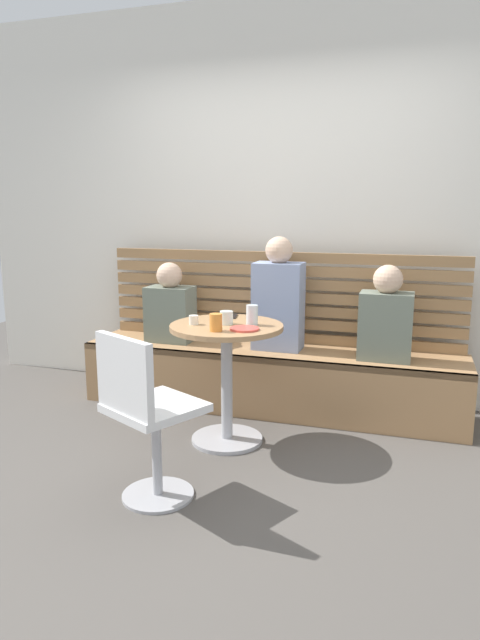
{
  "coord_description": "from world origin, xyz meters",
  "views": [
    {
      "loc": [
        0.97,
        -2.53,
        1.43
      ],
      "look_at": [
        -0.05,
        0.66,
        0.75
      ],
      "focal_mm": 31.41,
      "sensor_mm": 36.0,
      "label": 1
    }
  ],
  "objects_px": {
    "cup_tumbler_orange": "(216,322)",
    "phone_on_table": "(231,316)",
    "booth_bench": "(270,378)",
    "plate_small": "(244,329)",
    "cup_glass_short": "(226,318)",
    "white_chair": "(145,412)",
    "person_adult": "(278,299)",
    "person_child_left": "(386,318)",
    "cafe_table": "(227,360)",
    "person_child_middle": "(170,307)",
    "cup_espresso_small": "(194,320)",
    "cup_glass_tall": "(252,315)"
  },
  "relations": [
    {
      "from": "white_chair",
      "to": "cup_glass_tall",
      "type": "height_order",
      "value": "cup_glass_tall"
    },
    {
      "from": "white_chair",
      "to": "person_child_left",
      "type": "bearing_deg",
      "value": 54.11
    },
    {
      "from": "booth_bench",
      "to": "cup_espresso_small",
      "type": "relative_size",
      "value": 48.21
    },
    {
      "from": "person_adult",
      "to": "cup_tumbler_orange",
      "type": "bearing_deg",
      "value": -99.77
    },
    {
      "from": "person_child_middle",
      "to": "cup_glass_tall",
      "type": "height_order",
      "value": "person_child_middle"
    },
    {
      "from": "cup_espresso_small",
      "to": "plate_small",
      "type": "bearing_deg",
      "value": -8.52
    },
    {
      "from": "person_child_middle",
      "to": "cafe_table",
      "type": "bearing_deg",
      "value": -44.46
    },
    {
      "from": "booth_bench",
      "to": "cup_glass_tall",
      "type": "bearing_deg",
      "value": -85.56
    },
    {
      "from": "cup_glass_short",
      "to": "cup_glass_tall",
      "type": "distance_m",
      "value": 0.15
    },
    {
      "from": "cup_espresso_small",
      "to": "cup_glass_tall",
      "type": "xyz_separation_m",
      "value": [
        0.34,
        0.09,
        0.03
      ]
    },
    {
      "from": "cafe_table",
      "to": "person_child_middle",
      "type": "xyz_separation_m",
      "value": [
        -0.67,
        0.66,
        0.18
      ]
    },
    {
      "from": "plate_small",
      "to": "person_child_left",
      "type": "bearing_deg",
      "value": 44.15
    },
    {
      "from": "person_child_left",
      "to": "cup_tumbler_orange",
      "type": "distance_m",
      "value": 1.2
    },
    {
      "from": "person_child_middle",
      "to": "phone_on_table",
      "type": "height_order",
      "value": "person_child_middle"
    },
    {
      "from": "cup_espresso_small",
      "to": "white_chair",
      "type": "bearing_deg",
      "value": -86.27
    },
    {
      "from": "person_child_left",
      "to": "phone_on_table",
      "type": "xyz_separation_m",
      "value": [
        -0.94,
        -0.38,
        0.03
      ]
    },
    {
      "from": "cup_glass_short",
      "to": "phone_on_table",
      "type": "bearing_deg",
      "value": 101.54
    },
    {
      "from": "person_child_left",
      "to": "person_child_middle",
      "type": "bearing_deg",
      "value": 178.37
    },
    {
      "from": "person_child_left",
      "to": "phone_on_table",
      "type": "distance_m",
      "value": 1.01
    },
    {
      "from": "cafe_table",
      "to": "booth_bench",
      "type": "bearing_deg",
      "value": 81.02
    },
    {
      "from": "cup_tumbler_orange",
      "to": "phone_on_table",
      "type": "bearing_deg",
      "value": 96.89
    },
    {
      "from": "cup_glass_short",
      "to": "cup_glass_tall",
      "type": "height_order",
      "value": "cup_glass_tall"
    },
    {
      "from": "white_chair",
      "to": "cup_espresso_small",
      "type": "distance_m",
      "value": 0.81
    },
    {
      "from": "person_adult",
      "to": "cup_tumbler_orange",
      "type": "relative_size",
      "value": 7.91
    },
    {
      "from": "plate_small",
      "to": "phone_on_table",
      "type": "relative_size",
      "value": 1.21
    },
    {
      "from": "cup_glass_tall",
      "to": "phone_on_table",
      "type": "xyz_separation_m",
      "value": [
        -0.2,
        0.2,
        -0.06
      ]
    },
    {
      "from": "cup_espresso_small",
      "to": "phone_on_table",
      "type": "height_order",
      "value": "cup_espresso_small"
    },
    {
      "from": "cup_espresso_small",
      "to": "cup_glass_tall",
      "type": "bearing_deg",
      "value": 15.09
    },
    {
      "from": "person_child_left",
      "to": "phone_on_table",
      "type": "height_order",
      "value": "person_child_left"
    },
    {
      "from": "cup_tumbler_orange",
      "to": "phone_on_table",
      "type": "height_order",
      "value": "cup_tumbler_orange"
    },
    {
      "from": "cup_glass_short",
      "to": "phone_on_table",
      "type": "height_order",
      "value": "cup_glass_short"
    },
    {
      "from": "person_adult",
      "to": "person_child_left",
      "type": "height_order",
      "value": "person_adult"
    },
    {
      "from": "plate_small",
      "to": "cup_espresso_small",
      "type": "bearing_deg",
      "value": 171.48
    },
    {
      "from": "cafe_table",
      "to": "person_adult",
      "type": "xyz_separation_m",
      "value": [
        0.15,
        0.68,
        0.28
      ]
    },
    {
      "from": "person_adult",
      "to": "person_child_left",
      "type": "distance_m",
      "value": 0.75
    },
    {
      "from": "person_child_left",
      "to": "cup_tumbler_orange",
      "type": "xyz_separation_m",
      "value": [
        -0.89,
        -0.8,
        0.07
      ]
    },
    {
      "from": "plate_small",
      "to": "phone_on_table",
      "type": "xyz_separation_m",
      "value": [
        -0.19,
        0.34,
        -0.0
      ]
    },
    {
      "from": "booth_bench",
      "to": "white_chair",
      "type": "xyz_separation_m",
      "value": [
        -0.24,
        -1.45,
        0.24
      ]
    },
    {
      "from": "phone_on_table",
      "to": "white_chair",
      "type": "bearing_deg",
      "value": -106.67
    },
    {
      "from": "person_child_middle",
      "to": "cup_glass_tall",
      "type": "distance_m",
      "value": 1.04
    },
    {
      "from": "white_chair",
      "to": "person_child_middle",
      "type": "xyz_separation_m",
      "value": [
        -0.53,
        1.47,
        0.23
      ]
    },
    {
      "from": "booth_bench",
      "to": "person_child_left",
      "type": "relative_size",
      "value": 4.32
    },
    {
      "from": "person_child_left",
      "to": "cup_espresso_small",
      "type": "relative_size",
      "value": 11.17
    },
    {
      "from": "booth_bench",
      "to": "plate_small",
      "type": "distance_m",
      "value": 0.92
    },
    {
      "from": "cup_espresso_small",
      "to": "person_adult",
      "type": "bearing_deg",
      "value": 65.28
    },
    {
      "from": "cup_tumbler_orange",
      "to": "plate_small",
      "type": "relative_size",
      "value": 0.59
    },
    {
      "from": "person_child_middle",
      "to": "plate_small",
      "type": "distance_m",
      "value": 1.12
    },
    {
      "from": "cup_glass_tall",
      "to": "phone_on_table",
      "type": "height_order",
      "value": "cup_glass_tall"
    },
    {
      "from": "white_chair",
      "to": "plate_small",
      "type": "distance_m",
      "value": 0.8
    },
    {
      "from": "white_chair",
      "to": "cup_tumbler_orange",
      "type": "height_order",
      "value": "white_chair"
    }
  ]
}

